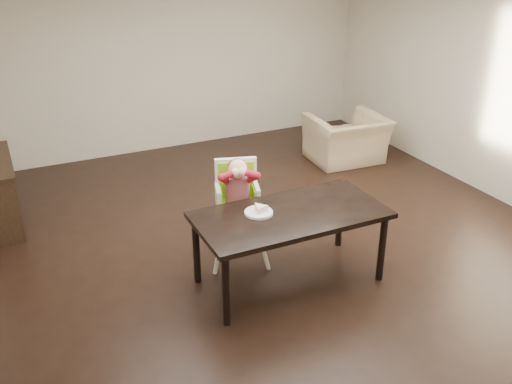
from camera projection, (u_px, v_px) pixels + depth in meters
ground at (286, 245)px, 6.27m from camera, size 7.00×7.00×0.00m
room_walls at (291, 78)px, 5.48m from camera, size 6.02×7.02×2.71m
dining_table at (290, 220)px, 5.37m from camera, size 1.80×0.90×0.75m
high_chair at (237, 188)px, 5.73m from camera, size 0.58×0.58×1.12m
plate at (259, 211)px, 5.31m from camera, size 0.32×0.32×0.08m
armchair at (347, 131)px, 8.30m from camera, size 1.09×0.75×0.92m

